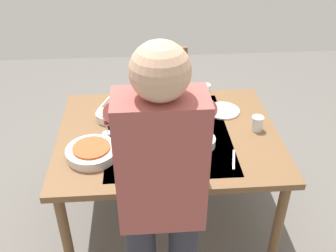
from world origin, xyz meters
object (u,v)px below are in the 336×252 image
object	(u,v)px
chair_near	(165,94)
dinner_plate_far	(148,152)
side_bowl_bread	(108,115)
water_cup_near_right	(206,91)
dining_table	(168,142)
dinner_plate_near	(223,111)
wine_glass_left	(174,108)
water_cup_far_left	(257,123)
wine_bottle	(145,115)
wine_glass_right	(106,120)
water_cup_near_left	(185,174)
side_bowl_salad	(201,141)
serving_bowl_pasta	(92,152)

from	to	relation	value
chair_near	dinner_plate_far	size ratio (longest dim) A/B	3.96
side_bowl_bread	water_cup_near_right	bearing A→B (deg)	-159.43
dining_table	chair_near	xyz separation A→B (m)	(-0.04, -0.92, -0.16)
water_cup_near_right	dinner_plate_near	xyz separation A→B (m)	(-0.09, 0.21, -0.04)
wine_glass_left	water_cup_far_left	distance (m)	0.54
dinner_plate_far	wine_bottle	bearing A→B (deg)	-88.93
wine_glass_right	water_cup_near_left	xyz separation A→B (m)	(-0.44, 0.47, -0.06)
side_bowl_salad	dinner_plate_near	size ratio (longest dim) A/B	0.78
chair_near	wine_glass_right	bearing A→B (deg)	64.98
dinner_plate_far	side_bowl_bread	bearing A→B (deg)	-56.77
wine_bottle	dinner_plate_near	bearing A→B (deg)	-160.87
water_cup_near_left	side_bowl_bread	xyz separation A→B (m)	(0.44, -0.64, -0.01)
wine_bottle	dinner_plate_near	xyz separation A→B (m)	(-0.54, -0.19, -0.10)
dining_table	wine_bottle	bearing A→B (deg)	-17.60
chair_near	dinner_plate_far	world-z (taller)	chair_near
side_bowl_salad	side_bowl_bread	size ratio (longest dim) A/B	1.12
water_cup_near_left	water_cup_near_right	bearing A→B (deg)	-105.76
wine_glass_right	water_cup_near_left	size ratio (longest dim) A/B	1.66
water_cup_near_left	side_bowl_salad	size ratio (longest dim) A/B	0.51
water_cup_far_left	side_bowl_bread	world-z (taller)	water_cup_far_left
chair_near	side_bowl_bread	distance (m)	0.90
water_cup_near_right	wine_glass_right	bearing A→B (deg)	31.66
wine_glass_left	water_cup_near_left	distance (m)	0.59
dining_table	water_cup_near_left	distance (m)	0.48
wine_glass_left	dinner_plate_far	xyz separation A→B (m)	(0.19, 0.33, -0.10)
wine_glass_left	serving_bowl_pasta	size ratio (longest dim) A/B	0.50
water_cup_near_right	chair_near	bearing A→B (deg)	-60.53
dining_table	side_bowl_bread	world-z (taller)	side_bowl_bread
wine_glass_right	dinner_plate_near	distance (m)	0.82
dining_table	side_bowl_salad	xyz separation A→B (m)	(-0.19, 0.15, 0.11)
water_cup_near_right	water_cup_far_left	xyz separation A→B (m)	(-0.26, 0.45, -0.00)
water_cup_near_left	serving_bowl_pasta	distance (m)	0.57
water_cup_far_left	chair_near	bearing A→B (deg)	-60.36
chair_near	wine_glass_left	distance (m)	0.86
water_cup_near_left	wine_glass_left	bearing A→B (deg)	-89.35
dining_table	wine_glass_left	bearing A→B (deg)	-110.98
serving_bowl_pasta	side_bowl_bread	xyz separation A→B (m)	(-0.07, -0.39, 0.00)
wine_glass_right	serving_bowl_pasta	distance (m)	0.25
chair_near	water_cup_far_left	xyz separation A→B (m)	(-0.53, 0.93, 0.28)
side_bowl_salad	dinner_plate_near	xyz separation A→B (m)	(-0.21, -0.38, -0.03)
side_bowl_bread	wine_glass_right	bearing A→B (deg)	91.27
wine_glass_left	dinner_plate_far	distance (m)	0.39
dinner_plate_far	water_cup_near_left	bearing A→B (deg)	126.88
serving_bowl_pasta	chair_near	bearing A→B (deg)	-113.71
wine_glass_left	serving_bowl_pasta	world-z (taller)	wine_glass_left
wine_glass_left	water_cup_near_left	xyz separation A→B (m)	(-0.01, 0.59, -0.06)
wine_glass_right	wine_bottle	bearing A→B (deg)	-173.17
side_bowl_bread	dinner_plate_near	xyz separation A→B (m)	(-0.79, -0.05, -0.03)
dining_table	dinner_plate_near	distance (m)	0.47
wine_glass_left	serving_bowl_pasta	distance (m)	0.62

